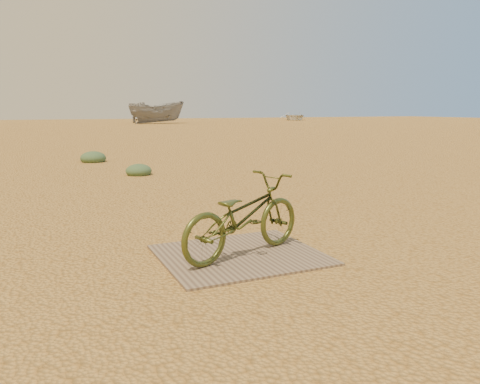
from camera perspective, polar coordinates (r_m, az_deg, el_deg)
name	(u,v)px	position (r m, az deg, el deg)	size (l,w,h in m)	color
ground	(245,273)	(4.09, 0.57, -9.84)	(120.00, 120.00, 0.00)	#BB8D47
plywood_board	(240,255)	(4.53, 0.00, -7.67)	(1.50, 1.30, 0.02)	#816E57
bicycle	(243,216)	(4.39, 0.39, -2.93)	(0.51, 1.45, 0.76)	#454E1E
boat_mid_right	(157,112)	(44.21, -10.09, 9.55)	(1.99, 5.28, 2.04)	gray
boat_far_right	(294,116)	(56.20, 6.66, 9.18)	(3.25, 4.55, 0.94)	silver
kale_a	(93,162)	(12.96, -17.44, 3.52)	(0.66, 0.66, 0.36)	#486041
kale_b	(139,175)	(10.19, -12.23, 2.07)	(0.55, 0.55, 0.30)	#486041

